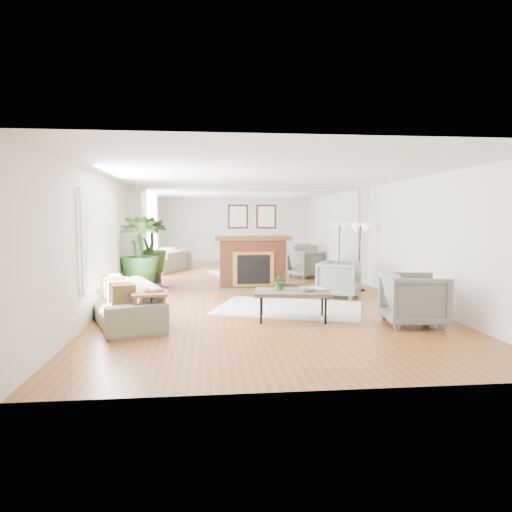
{
  "coord_description": "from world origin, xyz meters",
  "views": [
    {
      "loc": [
        -1.06,
        -7.81,
        1.71
      ],
      "look_at": [
        -0.19,
        0.6,
        1.01
      ],
      "focal_mm": 32.0,
      "sensor_mm": 36.0,
      "label": 1
    }
  ],
  "objects": [
    {
      "name": "coffee_table",
      "position": [
        0.32,
        -0.38,
        0.46
      ],
      "size": [
        1.34,
        0.9,
        0.5
      ],
      "rotation": [
        0.0,
        0.0,
        -0.14
      ],
      "color": "#564E44",
      "rests_on": "ground"
    },
    {
      "name": "armchair_back",
      "position": [
        1.74,
        1.77,
        0.39
      ],
      "size": [
        1.15,
        1.14,
        0.78
      ],
      "primitive_type": "imported",
      "rotation": [
        0.0,
        0.0,
        1.08
      ],
      "color": "gray",
      "rests_on": "ground"
    },
    {
      "name": "window_panel",
      "position": [
        -2.96,
        0.4,
        1.35
      ],
      "size": [
        0.04,
        2.4,
        1.5
      ],
      "primitive_type": "cube",
      "color": "#B2E09E",
      "rests_on": "wall_left"
    },
    {
      "name": "side_table",
      "position": [
        -1.96,
        -0.9,
        0.5
      ],
      "size": [
        0.59,
        0.59,
        0.6
      ],
      "rotation": [
        0.0,
        0.0,
        0.13
      ],
      "color": "olive",
      "rests_on": "ground"
    },
    {
      "name": "area_rug",
      "position": [
        0.43,
        0.59,
        0.01
      ],
      "size": [
        3.14,
        2.67,
        0.03
      ],
      "primitive_type": "cube",
      "rotation": [
        0.0,
        0.0,
        -0.34
      ],
      "color": "white",
      "rests_on": "ground"
    },
    {
      "name": "floor_lamp",
      "position": [
        2.47,
        2.6,
        1.36
      ],
      "size": [
        0.52,
        0.29,
        1.6
      ],
      "color": "black",
      "rests_on": "ground"
    },
    {
      "name": "wall_right",
      "position": [
        2.99,
        0.0,
        1.25
      ],
      "size": [
        0.02,
        7.0,
        2.5
      ],
      "primitive_type": "cube",
      "color": "silver",
      "rests_on": "ground"
    },
    {
      "name": "armchair_front",
      "position": [
        2.19,
        -0.91,
        0.42
      ],
      "size": [
        1.02,
        0.99,
        0.84
      ],
      "primitive_type": "imported",
      "rotation": [
        0.0,
        0.0,
        1.45
      ],
      "color": "gray",
      "rests_on": "ground"
    },
    {
      "name": "fruit_bowl",
      "position": [
        0.55,
        -0.43,
        0.53
      ],
      "size": [
        0.25,
        0.25,
        0.06
      ],
      "primitive_type": "imported",
      "rotation": [
        0.0,
        0.0,
        -0.01
      ],
      "color": "olive",
      "rests_on": "coffee_table"
    },
    {
      "name": "fireplace",
      "position": [
        0.0,
        3.26,
        0.66
      ],
      "size": [
        1.85,
        0.83,
        2.05
      ],
      "color": "brown",
      "rests_on": "ground"
    },
    {
      "name": "wall_left",
      "position": [
        -2.99,
        0.0,
        1.25
      ],
      "size": [
        0.02,
        7.0,
        2.5
      ],
      "primitive_type": "cube",
      "color": "silver",
      "rests_on": "ground"
    },
    {
      "name": "wall_back",
      "position": [
        0.0,
        3.49,
        1.25
      ],
      "size": [
        6.0,
        0.02,
        2.5
      ],
      "primitive_type": "cube",
      "color": "silver",
      "rests_on": "ground"
    },
    {
      "name": "sofa",
      "position": [
        -2.45,
        -0.25,
        0.33
      ],
      "size": [
        1.61,
        2.43,
        0.66
      ],
      "primitive_type": "imported",
      "rotation": [
        0.0,
        0.0,
        -1.22
      ],
      "color": "gray",
      "rests_on": "ground"
    },
    {
      "name": "mirror_panel",
      "position": [
        0.0,
        3.47,
        1.25
      ],
      "size": [
        5.4,
        0.04,
        2.4
      ],
      "primitive_type": "cube",
      "color": "silver",
      "rests_on": "wall_back"
    },
    {
      "name": "ground",
      "position": [
        0.0,
        0.0,
        0.0
      ],
      "size": [
        7.0,
        7.0,
        0.0
      ],
      "primitive_type": "plane",
      "color": "brown",
      "rests_on": "ground"
    },
    {
      "name": "potted_ficus",
      "position": [
        -2.6,
        2.44,
        0.94
      ],
      "size": [
        1.04,
        1.04,
        1.75
      ],
      "color": "black",
      "rests_on": "ground"
    },
    {
      "name": "book",
      "position": [
        0.68,
        -0.33,
        0.51
      ],
      "size": [
        0.29,
        0.35,
        0.02
      ],
      "primitive_type": "imported",
      "rotation": [
        0.0,
        0.0,
        0.29
      ],
      "color": "olive",
      "rests_on": "coffee_table"
    },
    {
      "name": "tabletop_plant",
      "position": [
        0.13,
        -0.24,
        0.65
      ],
      "size": [
        0.3,
        0.27,
        0.3
      ],
      "primitive_type": "imported",
      "rotation": [
        0.0,
        0.0,
        0.13
      ],
      "color": "#356625",
      "rests_on": "coffee_table"
    }
  ]
}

